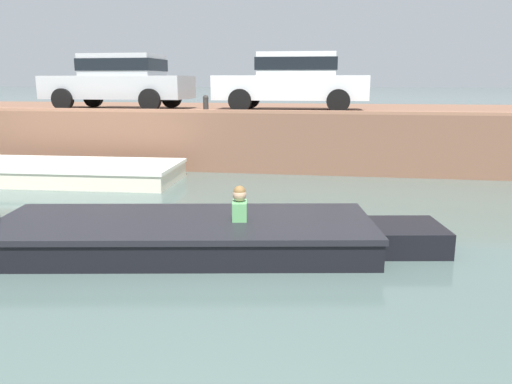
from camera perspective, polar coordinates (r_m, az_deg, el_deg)
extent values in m
plane|color=#4C605B|center=(7.07, 3.40, -6.73)|extent=(400.00, 400.00, 0.00)
cube|color=brown|center=(15.58, 6.66, 6.71)|extent=(60.00, 6.00, 1.54)
cube|color=#9F6C52|center=(12.65, 6.18, 9.07)|extent=(60.00, 0.24, 0.08)
cube|color=silver|center=(12.75, -21.21, 1.98)|extent=(5.54, 2.28, 0.36)
cube|color=white|center=(12.72, -21.28, 2.95)|extent=(5.60, 2.34, 0.08)
cube|color=brown|center=(12.55, -19.59, 2.50)|extent=(0.31, 1.87, 0.06)
cube|color=black|center=(7.14, -8.15, -5.15)|extent=(5.42, 2.65, 0.36)
cube|color=black|center=(7.39, 16.63, -4.94)|extent=(1.19, 1.16, 0.36)
cube|color=black|center=(7.07, -8.21, -3.46)|extent=(5.49, 2.72, 0.08)
cube|color=brown|center=(7.16, -11.28, -4.21)|extent=(0.50, 1.66, 0.06)
cube|color=#66B26B|center=(6.99, -1.88, -2.86)|extent=(0.25, 0.35, 0.44)
sphere|color=tan|center=(6.91, -1.90, -0.30)|extent=(0.19, 0.19, 0.19)
sphere|color=olive|center=(6.90, -1.90, 0.03)|extent=(0.17, 0.17, 0.17)
cube|color=#B7BABC|center=(15.24, -15.41, 11.46)|extent=(4.13, 1.77, 0.64)
cube|color=#B7BABC|center=(15.18, -14.97, 13.83)|extent=(2.07, 1.54, 0.60)
cube|color=black|center=(15.18, -14.97, 13.83)|extent=(2.16, 1.58, 0.33)
cylinder|color=black|center=(15.06, -21.23, 9.84)|extent=(0.60, 0.19, 0.60)
cylinder|color=black|center=(16.60, -18.11, 10.24)|extent=(0.60, 0.19, 0.60)
cylinder|color=black|center=(13.94, -12.04, 10.26)|extent=(0.60, 0.19, 0.60)
cylinder|color=black|center=(15.59, -9.64, 10.57)|extent=(0.60, 0.19, 0.60)
cube|color=white|center=(13.97, 3.99, 11.81)|extent=(4.14, 1.87, 0.64)
cube|color=white|center=(13.97, 4.73, 14.34)|extent=(2.09, 1.60, 0.60)
cube|color=black|center=(13.97, 4.73, 14.34)|extent=(2.17, 1.64, 0.33)
cylinder|color=black|center=(13.23, -1.86, 10.41)|extent=(0.60, 0.20, 0.60)
cylinder|color=black|center=(15.01, -0.73, 10.67)|extent=(0.60, 0.20, 0.60)
cylinder|color=black|center=(13.06, 9.38, 10.23)|extent=(0.60, 0.20, 0.60)
cylinder|color=black|center=(14.86, 9.17, 10.49)|extent=(0.60, 0.20, 0.60)
cylinder|color=#2D2B28|center=(13.19, -5.76, 9.80)|extent=(0.14, 0.14, 0.35)
sphere|color=#2D2B28|center=(13.18, -5.77, 10.65)|extent=(0.15, 0.15, 0.15)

